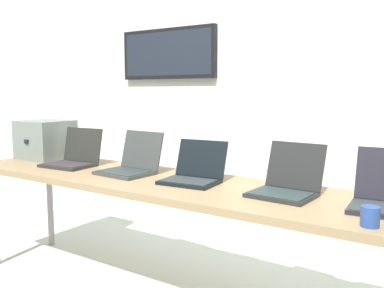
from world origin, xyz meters
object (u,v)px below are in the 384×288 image
(workbench, at_px, (200,193))
(laptop_station_2, at_px, (194,173))
(laptop_station_3, at_px, (287,183))
(equipment_box, at_px, (46,139))
(coffee_mug, at_px, (370,216))
(laptop_station_0, at_px, (74,157))
(laptop_station_1, at_px, (131,164))

(workbench, relative_size, laptop_station_2, 10.29)
(workbench, bearing_deg, laptop_station_3, 6.64)
(equipment_box, xyz_separation_m, laptop_station_3, (2.01, -0.07, -0.09))
(laptop_station_3, distance_m, coffee_mug, 0.55)
(equipment_box, xyz_separation_m, laptop_station_2, (1.45, -0.08, -0.09))
(laptop_station_0, bearing_deg, coffee_mug, -7.80)
(laptop_station_2, xyz_separation_m, coffee_mug, (1.02, -0.30, -0.01))
(workbench, relative_size, equipment_box, 9.48)
(workbench, height_order, laptop_station_1, laptop_station_1)
(equipment_box, height_order, coffee_mug, equipment_box)
(laptop_station_2, bearing_deg, workbench, -32.35)
(laptop_station_2, height_order, laptop_station_3, laptop_station_3)
(laptop_station_2, distance_m, coffee_mug, 1.06)
(laptop_station_0, xyz_separation_m, coffee_mug, (2.04, -0.28, -0.02))
(coffee_mug, bearing_deg, laptop_station_2, 163.74)
(laptop_station_3, bearing_deg, workbench, -173.36)
(laptop_station_3, bearing_deg, laptop_station_0, -179.00)
(coffee_mug, bearing_deg, workbench, 165.19)
(laptop_station_1, bearing_deg, laptop_station_3, 0.56)
(coffee_mug, bearing_deg, equipment_box, 171.27)
(laptop_station_0, bearing_deg, laptop_station_3, 1.00)
(laptop_station_1, height_order, laptop_station_3, laptop_station_1)
(workbench, distance_m, laptop_station_1, 0.57)
(workbench, xyz_separation_m, coffee_mug, (0.95, -0.25, 0.09))
(laptop_station_1, height_order, laptop_station_2, laptop_station_1)
(laptop_station_3, bearing_deg, coffee_mug, -33.72)
(equipment_box, xyz_separation_m, laptop_station_0, (0.44, -0.10, -0.09))
(laptop_station_0, bearing_deg, equipment_box, 167.03)
(equipment_box, bearing_deg, laptop_station_1, -4.93)
(laptop_station_1, xyz_separation_m, laptop_station_2, (0.48, 0.00, -0.01))
(laptop_station_1, relative_size, laptop_station_3, 1.02)
(laptop_station_2, bearing_deg, laptop_station_1, -179.81)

